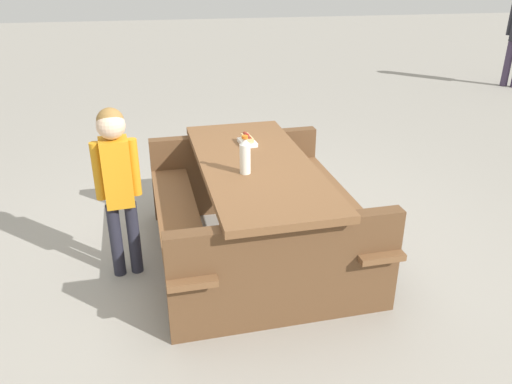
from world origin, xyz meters
TOP-DOWN VIEW (x-y plane):
  - ground_plane at (0.00, 0.00)m, footprint 30.00×30.00m
  - picnic_table at (0.00, 0.00)m, footprint 1.88×1.50m
  - soda_bottle at (-0.17, 0.10)m, footprint 0.07×0.07m
  - hotdog_tray at (0.37, 0.00)m, footprint 0.19×0.13m
  - child_in_coat at (-0.06, 0.93)m, footprint 0.19×0.29m

SIDE VIEW (x-z plane):
  - ground_plane at x=0.00m, z-range 0.00..0.00m
  - picnic_table at x=0.00m, z-range 0.07..0.82m
  - child_in_coat at x=-0.06m, z-range 0.17..1.36m
  - hotdog_tray at x=0.37m, z-range 0.74..0.82m
  - soda_bottle at x=-0.17m, z-range 0.74..1.00m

